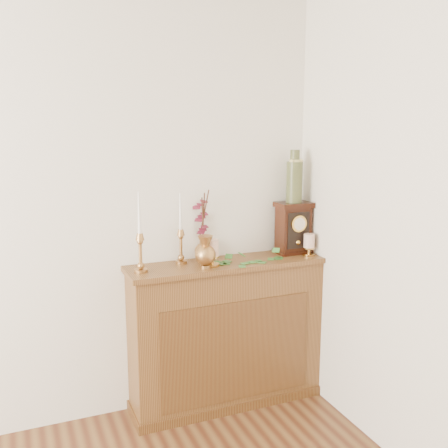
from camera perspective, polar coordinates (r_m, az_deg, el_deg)
name	(u,v)px	position (r m, az deg, el deg)	size (l,w,h in m)	color
console_shelf	(227,337)	(3.36, 0.31, -12.24)	(1.24, 0.34, 0.93)	brown
candlestick_left	(140,246)	(2.98, -9.11, -2.42)	(0.08, 0.08, 0.46)	#B78649
candlestick_center	(181,241)	(3.14, -4.72, -1.83)	(0.07, 0.07, 0.43)	#B78649
bud_vase	(205,253)	(3.03, -2.04, -3.12)	(0.12, 0.12, 0.20)	#B78649
ginger_jar	(202,227)	(3.23, -2.43, -0.37)	(0.18, 0.19, 0.44)	#B78649
pillar_candle_left	(212,251)	(3.08, -1.32, -2.99)	(0.09, 0.09, 0.17)	#C59245
pillar_candle_right	(309,244)	(3.37, 9.24, -2.11)	(0.08, 0.08, 0.15)	#C59245
ivy_garland	(256,260)	(3.20, 3.54, -3.88)	(0.38, 0.18, 0.08)	#37752C
mantel_clock	(293,228)	(3.41, 7.55, -0.46)	(0.22, 0.16, 0.33)	#33140A
ceramic_vase	(294,179)	(3.36, 7.67, 4.88)	(0.10, 0.10, 0.33)	#1B372C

